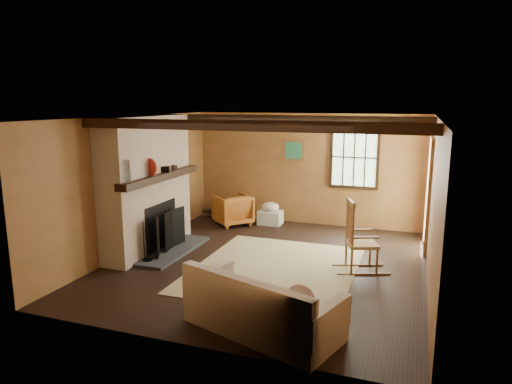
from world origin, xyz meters
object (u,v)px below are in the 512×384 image
at_px(fireplace, 148,190).
at_px(armchair, 233,210).
at_px(sofa, 261,311).
at_px(laundry_basket, 270,217).
at_px(rocking_chair, 359,241).

bearing_deg(fireplace, armchair, 70.24).
relative_size(sofa, laundry_basket, 4.01).
height_order(rocking_chair, laundry_basket, rocking_chair).
distance_m(fireplace, armchair, 2.34).
height_order(rocking_chair, armchair, rocking_chair).
xyz_separation_m(fireplace, rocking_chair, (3.69, 0.18, -0.62)).
bearing_deg(armchair, rocking_chair, 99.74).
xyz_separation_m(rocking_chair, sofa, (-0.81, -2.39, -0.22)).
bearing_deg(sofa, fireplace, 161.18).
relative_size(laundry_basket, armchair, 0.69).
relative_size(fireplace, armchair, 3.29).
height_order(fireplace, laundry_basket, fireplace).
bearing_deg(armchair, sofa, 68.99).
bearing_deg(fireplace, rocking_chair, 2.86).
xyz_separation_m(fireplace, armchair, (0.75, 2.08, -0.77)).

